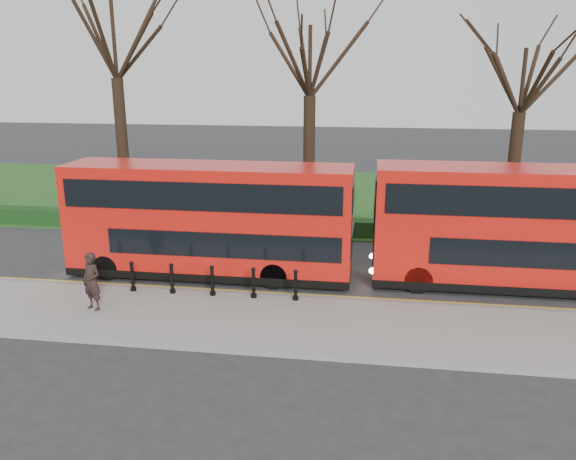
% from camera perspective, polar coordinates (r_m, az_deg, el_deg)
% --- Properties ---
extents(ground, '(120.00, 120.00, 0.00)m').
position_cam_1_polar(ground, '(20.43, -6.64, -5.53)').
color(ground, '#28282B').
rests_on(ground, ground).
extents(pavement, '(60.00, 4.00, 0.15)m').
position_cam_1_polar(pavement, '(17.75, -9.13, -8.77)').
color(pavement, gray).
rests_on(pavement, ground).
extents(kerb, '(60.00, 0.25, 0.16)m').
position_cam_1_polar(kerb, '(19.51, -7.39, -6.38)').
color(kerb, slate).
rests_on(kerb, ground).
extents(grass_verge, '(60.00, 18.00, 0.06)m').
position_cam_1_polar(grass_verge, '(34.53, -0.31, 3.51)').
color(grass_verge, '#1A4B19').
rests_on(grass_verge, ground).
extents(hedge, '(60.00, 0.90, 0.80)m').
position_cam_1_polar(hedge, '(26.60, -2.95, 0.55)').
color(hedge, black).
rests_on(hedge, ground).
extents(yellow_line_outer, '(60.00, 0.10, 0.01)m').
position_cam_1_polar(yellow_line_outer, '(19.80, -7.15, -6.24)').
color(yellow_line_outer, yellow).
rests_on(yellow_line_outer, ground).
extents(yellow_line_inner, '(60.00, 0.10, 0.01)m').
position_cam_1_polar(yellow_line_inner, '(19.98, -7.00, -6.03)').
color(yellow_line_inner, yellow).
rests_on(yellow_line_inner, ground).
extents(tree_left, '(8.23, 8.23, 12.85)m').
position_cam_1_polar(tree_left, '(31.28, -17.33, 18.74)').
color(tree_left, black).
rests_on(tree_left, ground).
extents(tree_mid, '(7.26, 7.26, 11.35)m').
position_cam_1_polar(tree_mid, '(28.53, 2.26, 17.52)').
color(tree_mid, black).
rests_on(tree_mid, ground).
extents(tree_right, '(6.44, 6.44, 10.06)m').
position_cam_1_polar(tree_right, '(29.19, 22.83, 14.45)').
color(tree_right, black).
rests_on(tree_right, ground).
extents(bollard_row, '(7.18, 0.15, 1.00)m').
position_cam_1_polar(bollard_row, '(19.18, -9.72, -5.03)').
color(bollard_row, black).
rests_on(bollard_row, pavement).
extents(bus_lead, '(10.47, 2.41, 4.17)m').
position_cam_1_polar(bus_lead, '(20.81, -7.97, 0.91)').
color(bus_lead, red).
rests_on(bus_lead, ground).
extents(bus_rear, '(10.72, 2.46, 4.26)m').
position_cam_1_polar(bus_rear, '(21.11, 23.40, 0.08)').
color(bus_rear, red).
rests_on(bus_rear, ground).
extents(pedestrian, '(0.79, 0.66, 1.86)m').
position_cam_1_polar(pedestrian, '(18.63, -19.32, -4.96)').
color(pedestrian, black).
rests_on(pedestrian, pavement).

